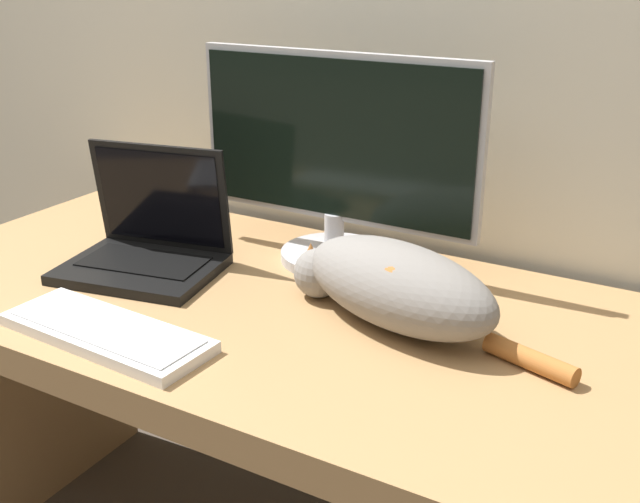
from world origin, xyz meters
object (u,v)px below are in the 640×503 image
external_keyboard (106,332)px  cat (394,283)px  monitor (335,158)px  laptop (147,245)px

external_keyboard → cat: cat is taller
cat → external_keyboard: bearing=-126.3°
monitor → external_keyboard: monitor is taller
laptop → external_keyboard: size_ratio=0.87×
monitor → laptop: (-0.30, -0.22, -0.17)m
cat → laptop: bearing=-160.2°
laptop → cat: laptop is taller
monitor → cat: size_ratio=1.13×
monitor → external_keyboard: 0.55m
monitor → laptop: 0.41m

